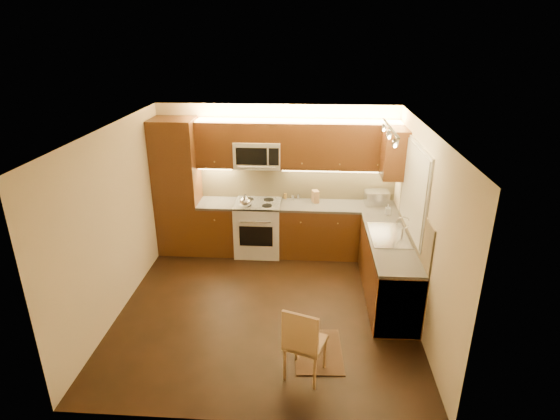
# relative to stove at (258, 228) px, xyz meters

# --- Properties ---
(floor) EXTENTS (4.00, 4.00, 0.01)m
(floor) POSITION_rel_stove_xyz_m (0.30, -1.68, -0.46)
(floor) COLOR black
(floor) RESTS_ON ground
(ceiling) EXTENTS (4.00, 4.00, 0.01)m
(ceiling) POSITION_rel_stove_xyz_m (0.30, -1.68, 2.04)
(ceiling) COLOR beige
(ceiling) RESTS_ON ground
(wall_back) EXTENTS (4.00, 0.01, 2.50)m
(wall_back) POSITION_rel_stove_xyz_m (0.30, 0.32, 0.79)
(wall_back) COLOR beige
(wall_back) RESTS_ON ground
(wall_front) EXTENTS (4.00, 0.01, 2.50)m
(wall_front) POSITION_rel_stove_xyz_m (0.30, -3.67, 0.79)
(wall_front) COLOR beige
(wall_front) RESTS_ON ground
(wall_left) EXTENTS (0.01, 4.00, 2.50)m
(wall_left) POSITION_rel_stove_xyz_m (-1.70, -1.68, 0.79)
(wall_left) COLOR beige
(wall_left) RESTS_ON ground
(wall_right) EXTENTS (0.01, 4.00, 2.50)m
(wall_right) POSITION_rel_stove_xyz_m (2.30, -1.68, 0.79)
(wall_right) COLOR beige
(wall_right) RESTS_ON ground
(pantry) EXTENTS (0.70, 0.60, 2.30)m
(pantry) POSITION_rel_stove_xyz_m (-1.35, 0.02, 0.69)
(pantry) COLOR #4C2910
(pantry) RESTS_ON floor
(base_cab_back_left) EXTENTS (0.62, 0.60, 0.86)m
(base_cab_back_left) POSITION_rel_stove_xyz_m (-0.69, 0.02, -0.03)
(base_cab_back_left) COLOR #4C2910
(base_cab_back_left) RESTS_ON floor
(counter_back_left) EXTENTS (0.62, 0.60, 0.04)m
(counter_back_left) POSITION_rel_stove_xyz_m (-0.69, 0.02, 0.42)
(counter_back_left) COLOR #3A3835
(counter_back_left) RESTS_ON base_cab_back_left
(base_cab_back_right) EXTENTS (1.92, 0.60, 0.86)m
(base_cab_back_right) POSITION_rel_stove_xyz_m (1.34, 0.02, -0.03)
(base_cab_back_right) COLOR #4C2910
(base_cab_back_right) RESTS_ON floor
(counter_back_right) EXTENTS (1.92, 0.60, 0.04)m
(counter_back_right) POSITION_rel_stove_xyz_m (1.34, 0.02, 0.42)
(counter_back_right) COLOR #3A3835
(counter_back_right) RESTS_ON base_cab_back_right
(base_cab_right) EXTENTS (0.60, 2.00, 0.86)m
(base_cab_right) POSITION_rel_stove_xyz_m (2.00, -1.28, -0.03)
(base_cab_right) COLOR #4C2910
(base_cab_right) RESTS_ON floor
(counter_right) EXTENTS (0.60, 2.00, 0.04)m
(counter_right) POSITION_rel_stove_xyz_m (2.00, -1.28, 0.42)
(counter_right) COLOR #3A3835
(counter_right) RESTS_ON base_cab_right
(dishwasher) EXTENTS (0.58, 0.60, 0.84)m
(dishwasher) POSITION_rel_stove_xyz_m (2.00, -1.98, -0.03)
(dishwasher) COLOR silver
(dishwasher) RESTS_ON floor
(backsplash_back) EXTENTS (3.30, 0.02, 0.60)m
(backsplash_back) POSITION_rel_stove_xyz_m (0.65, 0.31, 0.74)
(backsplash_back) COLOR tan
(backsplash_back) RESTS_ON wall_back
(backsplash_right) EXTENTS (0.02, 2.00, 0.60)m
(backsplash_right) POSITION_rel_stove_xyz_m (2.29, -1.28, 0.74)
(backsplash_right) COLOR tan
(backsplash_right) RESTS_ON wall_right
(upper_cab_back_left) EXTENTS (0.62, 0.35, 0.75)m
(upper_cab_back_left) POSITION_rel_stove_xyz_m (-0.69, 0.15, 1.42)
(upper_cab_back_left) COLOR #4C2910
(upper_cab_back_left) RESTS_ON wall_back
(upper_cab_back_right) EXTENTS (1.92, 0.35, 0.75)m
(upper_cab_back_right) POSITION_rel_stove_xyz_m (1.34, 0.15, 1.42)
(upper_cab_back_right) COLOR #4C2910
(upper_cab_back_right) RESTS_ON wall_back
(upper_cab_bridge) EXTENTS (0.76, 0.35, 0.31)m
(upper_cab_bridge) POSITION_rel_stove_xyz_m (0.00, 0.15, 1.63)
(upper_cab_bridge) COLOR #4C2910
(upper_cab_bridge) RESTS_ON wall_back
(upper_cab_right_corner) EXTENTS (0.35, 0.50, 0.75)m
(upper_cab_right_corner) POSITION_rel_stove_xyz_m (2.12, -0.28, 1.42)
(upper_cab_right_corner) COLOR #4C2910
(upper_cab_right_corner) RESTS_ON wall_right
(stove) EXTENTS (0.76, 0.65, 0.92)m
(stove) POSITION_rel_stove_xyz_m (0.00, 0.00, 0.00)
(stove) COLOR silver
(stove) RESTS_ON floor
(microwave) EXTENTS (0.76, 0.38, 0.44)m
(microwave) POSITION_rel_stove_xyz_m (0.00, 0.14, 1.26)
(microwave) COLOR silver
(microwave) RESTS_ON wall_back
(window_frame) EXTENTS (0.03, 1.44, 1.24)m
(window_frame) POSITION_rel_stove_xyz_m (2.29, -1.12, 1.14)
(window_frame) COLOR silver
(window_frame) RESTS_ON wall_right
(window_blinds) EXTENTS (0.02, 1.36, 1.16)m
(window_blinds) POSITION_rel_stove_xyz_m (2.27, -1.12, 1.14)
(window_blinds) COLOR silver
(window_blinds) RESTS_ON wall_right
(sink) EXTENTS (0.52, 0.86, 0.15)m
(sink) POSITION_rel_stove_xyz_m (2.00, -1.12, 0.52)
(sink) COLOR silver
(sink) RESTS_ON counter_right
(faucet) EXTENTS (0.20, 0.04, 0.30)m
(faucet) POSITION_rel_stove_xyz_m (2.18, -1.12, 0.59)
(faucet) COLOR silver
(faucet) RESTS_ON counter_right
(track_light_bar) EXTENTS (0.04, 1.20, 0.03)m
(track_light_bar) POSITION_rel_stove_xyz_m (1.85, -1.27, 2.00)
(track_light_bar) COLOR silver
(track_light_bar) RESTS_ON ceiling
(kettle) EXTENTS (0.21, 0.21, 0.22)m
(kettle) POSITION_rel_stove_xyz_m (-0.18, -0.20, 0.57)
(kettle) COLOR silver
(kettle) RESTS_ON stove
(toaster_oven) EXTENTS (0.41, 0.32, 0.23)m
(toaster_oven) POSITION_rel_stove_xyz_m (1.98, 0.11, 0.55)
(toaster_oven) COLOR silver
(toaster_oven) RESTS_ON counter_back_right
(knife_block) EXTENTS (0.13, 0.17, 0.21)m
(knife_block) POSITION_rel_stove_xyz_m (0.96, 0.14, 0.54)
(knife_block) COLOR #A8804C
(knife_block) RESTS_ON counter_back_right
(spice_jar_a) EXTENTS (0.04, 0.04, 0.09)m
(spice_jar_a) POSITION_rel_stove_xyz_m (0.67, 0.26, 0.48)
(spice_jar_a) COLOR silver
(spice_jar_a) RESTS_ON counter_back_right
(spice_jar_b) EXTENTS (0.05, 0.05, 0.10)m
(spice_jar_b) POSITION_rel_stove_xyz_m (0.45, 0.26, 0.49)
(spice_jar_b) COLOR olive
(spice_jar_b) RESTS_ON counter_back_right
(spice_jar_c) EXTENTS (0.05, 0.05, 0.09)m
(spice_jar_c) POSITION_rel_stove_xyz_m (0.58, 0.21, 0.49)
(spice_jar_c) COLOR silver
(spice_jar_c) RESTS_ON counter_back_right
(spice_jar_d) EXTENTS (0.06, 0.06, 0.09)m
(spice_jar_d) POSITION_rel_stove_xyz_m (0.97, 0.22, 0.48)
(spice_jar_d) COLOR #A48231
(spice_jar_d) RESTS_ON counter_back_right
(soap_bottle) EXTENTS (0.08, 0.08, 0.17)m
(soap_bottle) POSITION_rel_stove_xyz_m (2.10, -0.34, 0.53)
(soap_bottle) COLOR silver
(soap_bottle) RESTS_ON counter_right
(rug) EXTENTS (0.59, 0.86, 0.01)m
(rug) POSITION_rel_stove_xyz_m (1.01, -2.58, -0.45)
(rug) COLOR black
(rug) RESTS_ON floor
(dining_chair) EXTENTS (0.51, 0.51, 0.91)m
(dining_chair) POSITION_rel_stove_xyz_m (0.85, -2.96, -0.00)
(dining_chair) COLOR #A8804C
(dining_chair) RESTS_ON floor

